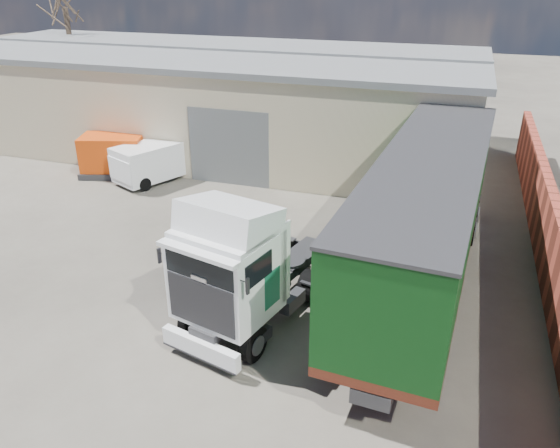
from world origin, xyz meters
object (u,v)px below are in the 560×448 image
(panel_van, at_px, (157,161))
(orange_skip, at_px, (114,158))
(tractor_unit, at_px, (245,273))
(box_trailer, at_px, (427,209))

(panel_van, xyz_separation_m, orange_skip, (-2.38, -0.06, -0.08))
(tractor_unit, xyz_separation_m, orange_skip, (-10.99, 9.87, -0.91))
(tractor_unit, distance_m, panel_van, 13.17)
(orange_skip, bearing_deg, box_trailer, -38.45)
(tractor_unit, distance_m, orange_skip, 14.80)
(tractor_unit, height_order, panel_van, tractor_unit)
(box_trailer, xyz_separation_m, panel_van, (-13.15, 6.08, -1.81))
(box_trailer, distance_m, panel_van, 14.60)
(panel_van, distance_m, orange_skip, 2.38)
(box_trailer, bearing_deg, orange_skip, 162.58)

